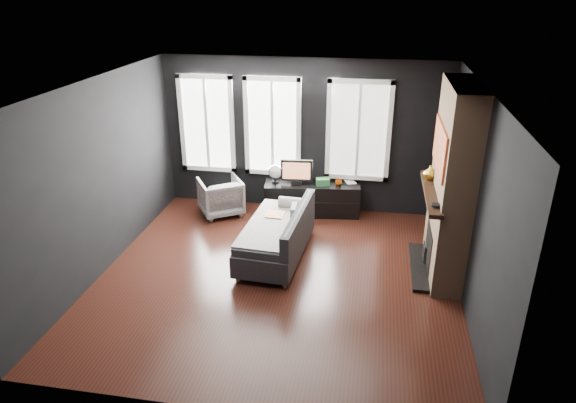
% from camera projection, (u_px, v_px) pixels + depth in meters
% --- Properties ---
extents(floor, '(5.00, 5.00, 0.00)m').
position_uv_depth(floor, '(277.00, 277.00, 7.28)').
color(floor, black).
rests_on(floor, ground).
extents(ceiling, '(5.00, 5.00, 0.00)m').
position_uv_depth(ceiling, '(276.00, 86.00, 6.20)').
color(ceiling, white).
rests_on(ceiling, ground).
extents(wall_back, '(5.00, 0.02, 2.70)m').
position_uv_depth(wall_back, '(304.00, 136.00, 9.00)').
color(wall_back, black).
rests_on(wall_back, ground).
extents(wall_left, '(0.02, 5.00, 2.70)m').
position_uv_depth(wall_left, '(100.00, 178.00, 7.13)').
color(wall_left, black).
rests_on(wall_left, ground).
extents(wall_right, '(0.02, 5.00, 2.70)m').
position_uv_depth(wall_right, '(475.00, 202.00, 6.35)').
color(wall_right, black).
rests_on(wall_right, ground).
extents(windows, '(4.00, 0.16, 1.76)m').
position_uv_depth(windows, '(278.00, 76.00, 8.62)').
color(windows, white).
rests_on(windows, wall_back).
extents(fireplace, '(0.70, 1.62, 2.70)m').
position_uv_depth(fireplace, '(452.00, 184.00, 6.92)').
color(fireplace, '#93724C').
rests_on(fireplace, floor).
extents(sofa, '(1.04, 1.90, 0.79)m').
position_uv_depth(sofa, '(276.00, 233.00, 7.69)').
color(sofa, black).
rests_on(sofa, floor).
extents(stripe_pillow, '(0.08, 0.32, 0.31)m').
position_uv_depth(stripe_pillow, '(294.00, 215.00, 7.84)').
color(stripe_pillow, gray).
rests_on(stripe_pillow, sofa).
extents(armchair, '(0.94, 0.93, 0.72)m').
position_uv_depth(armchair, '(221.00, 195.00, 9.12)').
color(armchair, silver).
rests_on(armchair, floor).
extents(media_console, '(1.72, 0.73, 0.57)m').
position_uv_depth(media_console, '(312.00, 198.00, 9.16)').
color(media_console, black).
rests_on(media_console, floor).
extents(monitor, '(0.57, 0.17, 0.50)m').
position_uv_depth(monitor, '(297.00, 170.00, 8.93)').
color(monitor, black).
rests_on(monitor, media_console).
extents(desk_fan, '(0.27, 0.27, 0.34)m').
position_uv_depth(desk_fan, '(275.00, 174.00, 9.02)').
color(desk_fan, '#999999').
rests_on(desk_fan, media_console).
extents(mug, '(0.14, 0.13, 0.11)m').
position_uv_depth(mug, '(338.00, 182.00, 8.96)').
color(mug, '#D74A02').
rests_on(mug, media_console).
extents(book, '(0.16, 0.08, 0.23)m').
position_uv_depth(book, '(346.00, 177.00, 9.02)').
color(book, tan).
rests_on(book, media_console).
extents(storage_box, '(0.26, 0.20, 0.12)m').
position_uv_depth(storage_box, '(323.00, 182.00, 8.95)').
color(storage_box, '#31723B').
rests_on(storage_box, media_console).
extents(mantel_vase, '(0.20, 0.21, 0.20)m').
position_uv_depth(mantel_vase, '(430.00, 172.00, 7.38)').
color(mantel_vase, gold).
rests_on(mantel_vase, fireplace).
extents(mantel_clock, '(0.15, 0.15, 0.04)m').
position_uv_depth(mantel_clock, '(436.00, 205.00, 6.51)').
color(mantel_clock, black).
rests_on(mantel_clock, fireplace).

